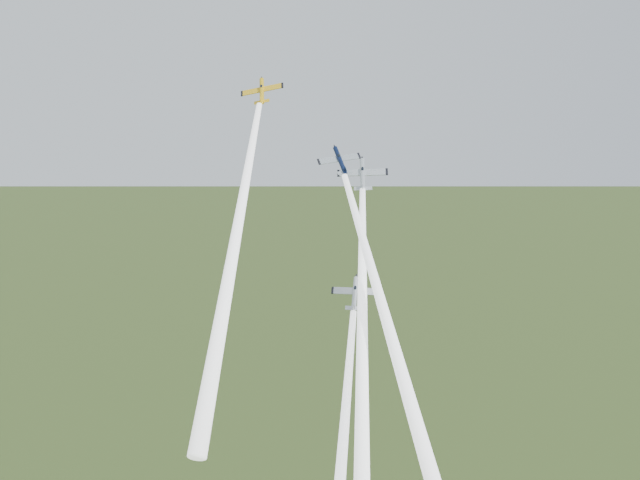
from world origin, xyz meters
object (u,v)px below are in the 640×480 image
Objects in this scene: plane_silver_low at (355,293)px; plane_yellow at (262,91)px; plane_navy at (340,160)px; plane_silver_right at (363,174)px.

plane_yellow is at bearing 135.81° from plane_silver_low.
plane_yellow is 1.01× the size of plane_silver_low.
plane_yellow is at bearing 132.55° from plane_navy.
plane_silver_right is at bearing -10.13° from plane_yellow.
plane_navy is at bearing -25.04° from plane_yellow.
plane_yellow reaches higher than plane_silver_low.
plane_silver_right reaches higher than plane_silver_low.
plane_navy is 0.85× the size of plane_silver_right.
plane_silver_right is (4.09, 2.46, -2.54)m from plane_navy.
plane_silver_low is (-3.41, -13.55, -16.48)m from plane_silver_right.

